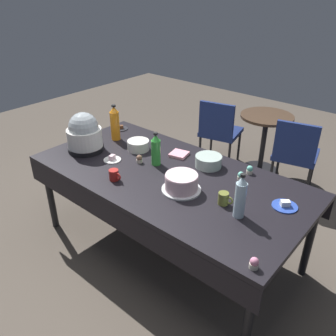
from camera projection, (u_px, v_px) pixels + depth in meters
name	position (u px, v px, depth m)	size (l,w,h in m)	color
ground	(168.00, 247.00, 3.09)	(9.00, 9.00, 0.00)	brown
potluck_table	(168.00, 180.00, 2.76)	(2.20, 1.10, 0.75)	black
frosted_layer_cake	(181.00, 183.00, 2.49)	(0.29, 0.29, 0.13)	silver
slow_cooker	(84.00, 134.00, 3.03)	(0.31, 0.31, 0.35)	black
glass_salad_bowl	(208.00, 161.00, 2.82)	(0.22, 0.22, 0.09)	#B2C6BC
ceramic_snack_bowl	(138.00, 145.00, 3.09)	(0.19, 0.19, 0.09)	silver
dessert_plate_cobalt	(285.00, 205.00, 2.34)	(0.17, 0.17, 0.05)	#2D4CB2
dessert_plate_charcoal	(121.00, 128.00, 3.52)	(0.14, 0.14, 0.04)	#2D2D33
dessert_plate_white	(112.00, 159.00, 2.93)	(0.15, 0.15, 0.05)	white
cupcake_rose	(139.00, 159.00, 2.88)	(0.05, 0.05, 0.07)	beige
cupcake_vanilla	(254.00, 263.00, 1.83)	(0.05, 0.05, 0.07)	beige
cupcake_berry	(250.00, 170.00, 2.72)	(0.05, 0.05, 0.07)	beige
cupcake_cocoa	(241.00, 176.00, 2.63)	(0.05, 0.05, 0.07)	beige
soda_bottle_water	(240.00, 197.00, 2.18)	(0.07, 0.07, 0.31)	silver
soda_bottle_lime_soda	(156.00, 150.00, 2.81)	(0.08, 0.08, 0.28)	green
soda_bottle_orange_juice	(115.00, 123.00, 3.23)	(0.09, 0.09, 0.34)	orange
coffee_mug_red	(114.00, 175.00, 2.63)	(0.11, 0.07, 0.08)	#B2231E
coffee_mug_olive	(224.00, 199.00, 2.35)	(0.11, 0.07, 0.09)	olive
paper_napkin_stack	(179.00, 154.00, 3.00)	(0.14, 0.14, 0.02)	pink
maroon_chair_left	(219.00, 129.00, 4.20)	(0.52, 0.52, 0.85)	navy
maroon_chair_right	(295.00, 152.00, 3.66)	(0.53, 0.53, 0.85)	navy
round_cafe_table	(265.00, 133.00, 4.07)	(0.60, 0.60, 0.72)	#473323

